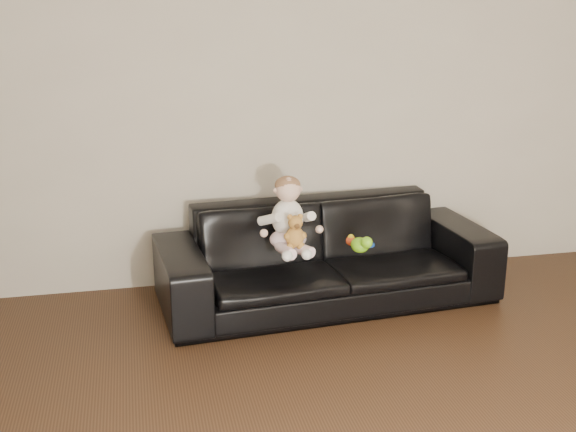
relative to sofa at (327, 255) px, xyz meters
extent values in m
plane|color=#BAB09C|center=(-0.22, 0.50, 0.97)|extent=(5.00, 0.00, 5.00)
imported|color=black|center=(0.00, 0.00, 0.00)|extent=(2.30, 1.05, 0.65)
ellipsoid|color=#FBD4DE|center=(-0.29, -0.11, 0.17)|extent=(0.29, 0.27, 0.13)
ellipsoid|color=white|center=(-0.29, -0.09, 0.31)|extent=(0.25, 0.23, 0.25)
sphere|color=beige|center=(-0.29, -0.11, 0.50)|extent=(0.21, 0.21, 0.16)
ellipsoid|color=#8C603F|center=(-0.29, -0.10, 0.52)|extent=(0.21, 0.21, 0.12)
cylinder|color=#FBD4DE|center=(-0.34, -0.26, 0.15)|extent=(0.13, 0.21, 0.08)
cylinder|color=#FBD4DE|center=(-0.24, -0.26, 0.15)|extent=(0.13, 0.21, 0.08)
sphere|color=white|center=(-0.35, -0.37, 0.15)|extent=(0.09, 0.09, 0.07)
sphere|color=white|center=(-0.23, -0.37, 0.15)|extent=(0.09, 0.09, 0.07)
cylinder|color=white|center=(-0.42, -0.15, 0.32)|extent=(0.11, 0.18, 0.11)
cylinder|color=white|center=(-0.16, -0.15, 0.32)|extent=(0.11, 0.18, 0.11)
ellipsoid|color=#B07932|center=(-0.28, -0.26, 0.23)|extent=(0.15, 0.14, 0.14)
sphere|color=#B07932|center=(-0.28, -0.28, 0.33)|extent=(0.12, 0.12, 0.09)
sphere|color=#B07932|center=(-0.31, -0.27, 0.36)|extent=(0.05, 0.05, 0.04)
sphere|color=#B07932|center=(-0.25, -0.27, 0.36)|extent=(0.05, 0.05, 0.04)
sphere|color=#593819|center=(-0.28, -0.32, 0.32)|extent=(0.05, 0.05, 0.04)
ellipsoid|color=#74CE18|center=(0.14, -0.27, 0.15)|extent=(0.15, 0.17, 0.10)
sphere|color=#E9461B|center=(0.12, -0.14, 0.14)|extent=(0.08, 0.08, 0.07)
cylinder|color=#1744BB|center=(0.23, -0.16, 0.11)|extent=(0.12, 0.12, 0.01)
camera|label=1|loc=(-1.23, -4.41, 1.66)|focal=45.00mm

